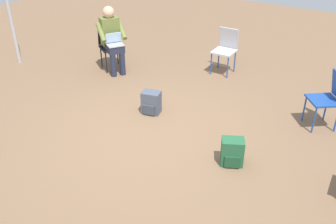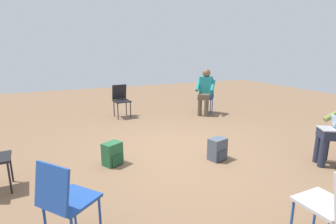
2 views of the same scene
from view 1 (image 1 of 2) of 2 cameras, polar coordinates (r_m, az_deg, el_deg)
ground_plane at (r=5.37m, az=-2.68°, el=-3.76°), size 16.65×16.65×0.00m
chair_northeast at (r=5.84m, az=23.34°, el=2.21°), size 0.58×0.58×0.85m
chair_north at (r=7.28m, az=8.78°, el=9.70°), size 0.41×0.45×0.85m
chair_northwest at (r=7.48m, az=-8.85°, el=10.26°), size 0.58×0.56×0.85m
person_with_laptop at (r=7.27m, az=-8.56°, el=11.32°), size 0.64×0.63×1.24m
backpack_near_laptop_user at (r=5.88m, az=-2.55°, el=1.28°), size 0.32×0.29×0.36m
backpack_by_empty_chair at (r=4.84m, az=9.74°, el=-6.20°), size 0.34×0.31×0.36m
tent_pole_near at (r=8.06m, az=-23.21°, el=14.70°), size 0.07×0.07×2.34m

